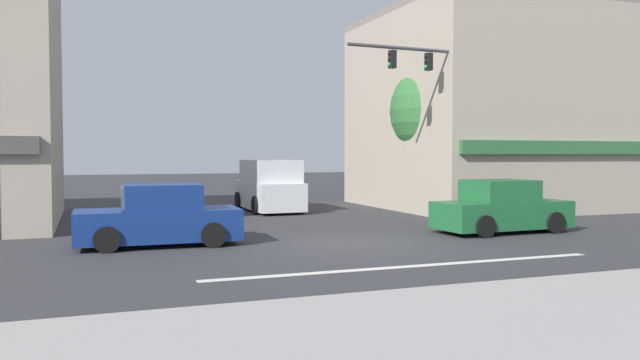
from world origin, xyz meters
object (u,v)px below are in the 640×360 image
at_px(sedan_waiting_far, 501,209).
at_px(sedan_approaching_near, 159,218).
at_px(utility_pole_far_right, 485,100).
at_px(traffic_light_mast, 445,102).
at_px(van_crossing_rightbound, 269,187).
at_px(street_tree, 440,111).

distance_m(sedan_waiting_far, sedan_approaching_near, 9.99).
bearing_deg(sedan_waiting_far, utility_pole_far_right, 59.44).
bearing_deg(sedan_approaching_near, sedan_waiting_far, -4.67).
bearing_deg(traffic_light_mast, van_crossing_rightbound, 129.98).
bearing_deg(street_tree, sedan_approaching_near, -153.98).
bearing_deg(sedan_approaching_near, street_tree, 26.02).
relative_size(sedan_waiting_far, van_crossing_rightbound, 0.90).
bearing_deg(street_tree, utility_pole_far_right, -34.10).
xyz_separation_m(utility_pole_far_right, sedan_waiting_far, (-3.31, -5.60, -3.81)).
relative_size(traffic_light_mast, van_crossing_rightbound, 1.34).
bearing_deg(sedan_waiting_far, traffic_light_mast, 87.36).
xyz_separation_m(street_tree, van_crossing_rightbound, (-6.52, 2.62, -3.12)).
xyz_separation_m(traffic_light_mast, sedan_waiting_far, (-0.16, -3.45, -3.46)).
height_order(street_tree, sedan_waiting_far, street_tree).
height_order(utility_pole_far_right, sedan_approaching_near, utility_pole_far_right).
height_order(sedan_waiting_far, sedan_approaching_near, same).
xyz_separation_m(street_tree, sedan_approaching_near, (-11.81, -5.77, -3.41)).
height_order(traffic_light_mast, sedan_waiting_far, traffic_light_mast).
distance_m(utility_pole_far_right, sedan_waiting_far, 7.53).
distance_m(street_tree, sedan_waiting_far, 7.64).
xyz_separation_m(utility_pole_far_right, traffic_light_mast, (-3.15, -2.15, -0.34)).
distance_m(street_tree, sedan_approaching_near, 13.58).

